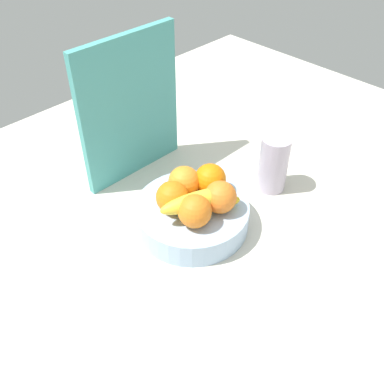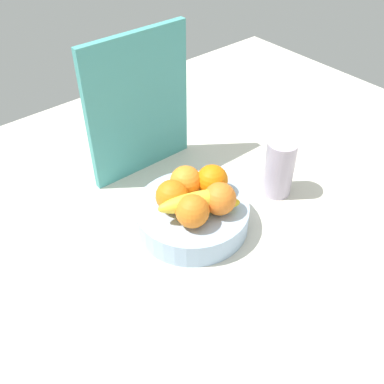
% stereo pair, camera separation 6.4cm
% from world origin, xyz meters
% --- Properties ---
extents(ground_plane, '(1.80, 1.40, 0.03)m').
position_xyz_m(ground_plane, '(0.00, 0.00, -0.01)').
color(ground_plane, beige).
extents(fruit_bowl, '(0.25, 0.25, 0.06)m').
position_xyz_m(fruit_bowl, '(-0.02, 0.01, 0.03)').
color(fruit_bowl, '#A7C5E5').
rests_on(fruit_bowl, ground_plane).
extents(orange_front_left, '(0.07, 0.07, 0.07)m').
position_xyz_m(orange_front_left, '(-0.01, 0.05, 0.09)').
color(orange_front_left, orange).
rests_on(orange_front_left, fruit_bowl).
extents(orange_front_right, '(0.07, 0.07, 0.07)m').
position_xyz_m(orange_front_right, '(-0.06, 0.03, 0.09)').
color(orange_front_right, orange).
rests_on(orange_front_right, fruit_bowl).
extents(orange_center, '(0.07, 0.07, 0.07)m').
position_xyz_m(orange_center, '(-0.06, -0.03, 0.09)').
color(orange_center, orange).
rests_on(orange_center, fruit_bowl).
extents(orange_back_left, '(0.07, 0.07, 0.07)m').
position_xyz_m(orange_back_left, '(0.01, -0.04, 0.09)').
color(orange_back_left, orange).
rests_on(orange_back_left, fruit_bowl).
extents(orange_back_right, '(0.07, 0.07, 0.07)m').
position_xyz_m(orange_back_right, '(0.04, 0.02, 0.09)').
color(orange_back_right, orange).
rests_on(orange_back_right, fruit_bowl).
extents(banana_bunch, '(0.18, 0.13, 0.06)m').
position_xyz_m(banana_bunch, '(-0.03, -0.02, 0.09)').
color(banana_bunch, yellow).
rests_on(banana_bunch, fruit_bowl).
extents(cutting_board, '(0.28, 0.02, 0.36)m').
position_xyz_m(cutting_board, '(0.02, 0.26, 0.18)').
color(cutting_board, teal).
rests_on(cutting_board, ground_plane).
extents(thermos_tumbler, '(0.07, 0.07, 0.14)m').
position_xyz_m(thermos_tumbler, '(0.21, -0.03, 0.07)').
color(thermos_tumbler, '#BDAFC5').
rests_on(thermos_tumbler, ground_plane).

